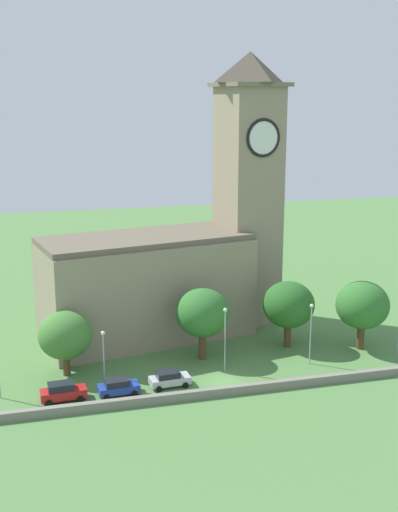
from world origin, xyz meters
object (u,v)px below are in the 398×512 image
object	(u,v)px
streetlamp_west_mid	(104,349)
car_blue	(118,387)
tree_riverside_east	(289,305)
tree_riverside_west	(65,335)
church	(179,255)
tree_churchyard	(362,305)
streetlamp_central	(225,329)
car_silver	(169,379)
streetlamp_east_mid	(311,324)
tree_by_tower	(203,313)
car_red	(63,392)

from	to	relation	value
streetlamp_west_mid	car_blue	bearing A→B (deg)	-67.50
car_blue	tree_riverside_east	bearing A→B (deg)	20.36
car_blue	tree_riverside_west	size ratio (longest dim) A/B	0.59
church	tree_churchyard	distance (m)	23.19
tree_riverside_west	streetlamp_central	bearing A→B (deg)	-11.37
car_silver	tree_riverside_east	size ratio (longest dim) A/B	0.53
church	streetlamp_central	size ratio (longest dim) A/B	4.80
streetlamp_central	tree_riverside_west	size ratio (longest dim) A/B	1.02
streetlamp_central	tree_churchyard	distance (m)	17.80
streetlamp_east_mid	church	bearing A→B (deg)	128.63
church	streetlamp_west_mid	xyz separation A→B (m)	(-11.47, -14.41, -5.90)
car_blue	streetlamp_west_mid	bearing A→B (deg)	112.50
streetlamp_west_mid	streetlamp_central	size ratio (longest dim) A/B	0.83
streetlamp_east_mid	tree_churchyard	xyz separation A→B (m)	(7.79, 2.70, 0.71)
streetlamp_west_mid	streetlamp_east_mid	distance (m)	23.10
car_blue	tree_by_tower	size ratio (longest dim) A/B	0.51
tree_riverside_east	tree_churchyard	xyz separation A→B (m)	(8.15, -2.94, 0.18)
car_blue	streetlamp_west_mid	size ratio (longest dim) A/B	0.70
car_silver	tree_by_tower	bearing A→B (deg)	50.10
tree_riverside_west	streetlamp_east_mid	bearing A→B (deg)	-8.33
car_blue	tree_by_tower	xyz separation A→B (m)	(10.74, 6.98, 4.65)
tree_riverside_east	tree_riverside_west	xyz separation A→B (m)	(-26.36, -1.73, -0.71)
streetlamp_central	tree_by_tower	bearing A→B (deg)	109.47
church	tree_by_tower	distance (m)	10.94
car_red	tree_riverside_east	bearing A→B (deg)	16.40
car_silver	streetlamp_west_mid	size ratio (longest dim) A/B	0.71
car_red	tree_riverside_east	xyz separation A→B (m)	(27.15, 7.99, 4.29)
streetlamp_west_mid	tree_by_tower	xyz separation A→B (m)	(11.79, 4.44, 1.40)
car_silver	tree_by_tower	size ratio (longest dim) A/B	0.52
car_blue	car_silver	xyz separation A→B (m)	(5.42, 0.62, -0.02)
car_blue	car_silver	distance (m)	5.46
tree_by_tower	streetlamp_east_mid	bearing A→B (deg)	-22.04
car_silver	tree_by_tower	distance (m)	9.51
streetlamp_central	tree_churchyard	world-z (taller)	tree_churchyard
car_silver	tree_by_tower	world-z (taller)	tree_by_tower
car_blue	car_silver	bearing A→B (deg)	6.55
tree_riverside_west	car_red	bearing A→B (deg)	-97.22
tree_riverside_east	tree_riverside_west	bearing A→B (deg)	-176.25
car_blue	tree_riverside_east	distance (m)	23.53
car_red	streetlamp_central	world-z (taller)	streetlamp_central
tree_by_tower	car_blue	bearing A→B (deg)	-146.98
streetlamp_west_mid	tree_riverside_east	bearing A→B (deg)	13.62
car_blue	streetlamp_east_mid	distance (m)	22.50
streetlamp_west_mid	tree_churchyard	xyz separation A→B (m)	(30.88, 2.57, 1.31)
tree_riverside_west	car_blue	bearing A→B (deg)	-53.44
car_blue	tree_riverside_west	xyz separation A→B (m)	(-4.68, 6.32, 3.67)
car_blue	tree_riverside_west	distance (m)	8.68
tree_churchyard	church	bearing A→B (deg)	148.61
tree_churchyard	tree_by_tower	distance (m)	19.18
car_silver	tree_riverside_west	xyz separation A→B (m)	(-10.11, 5.69, 3.69)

